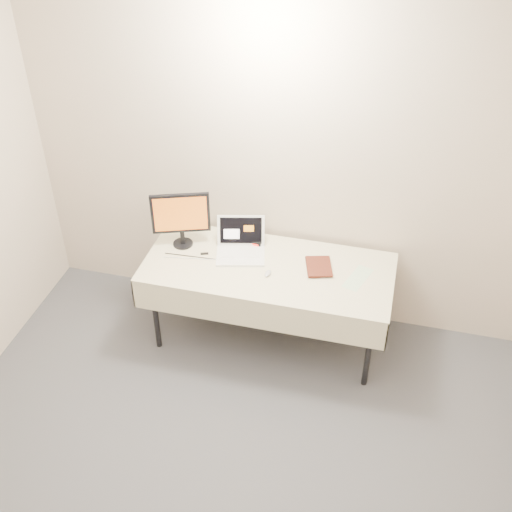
% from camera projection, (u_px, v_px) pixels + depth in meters
% --- Properties ---
extents(back_wall, '(4.00, 0.10, 2.70)m').
position_uv_depth(back_wall, '(283.00, 165.00, 4.76)').
color(back_wall, beige).
rests_on(back_wall, ground).
extents(table, '(1.86, 0.81, 0.74)m').
position_uv_depth(table, '(268.00, 273.00, 4.81)').
color(table, black).
rests_on(table, ground).
extents(laptop, '(0.43, 0.41, 0.25)m').
position_uv_depth(laptop, '(241.00, 245.00, 4.89)').
color(laptop, white).
rests_on(laptop, table).
extents(monitor, '(0.43, 0.20, 0.46)m').
position_uv_depth(monitor, '(181.00, 216.00, 4.84)').
color(monitor, black).
rests_on(monitor, table).
extents(book, '(0.18, 0.07, 0.25)m').
position_uv_depth(book, '(307.00, 255.00, 4.68)').
color(book, maroon).
rests_on(book, table).
extents(alarm_clock, '(0.12, 0.06, 0.05)m').
position_uv_depth(alarm_clock, '(254.00, 243.00, 4.97)').
color(alarm_clock, black).
rests_on(alarm_clock, table).
extents(clicker, '(0.05, 0.09, 0.02)m').
position_uv_depth(clicker, '(268.00, 273.00, 4.69)').
color(clicker, '#B4B4B6').
rests_on(clicker, table).
extents(paper_form, '(0.21, 0.32, 0.00)m').
position_uv_depth(paper_form, '(358.00, 278.00, 4.66)').
color(paper_form, '#C6EABA').
rests_on(paper_form, table).
extents(usb_dongle, '(0.06, 0.04, 0.01)m').
position_uv_depth(usb_dongle, '(204.00, 254.00, 4.89)').
color(usb_dongle, black).
rests_on(usb_dongle, table).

